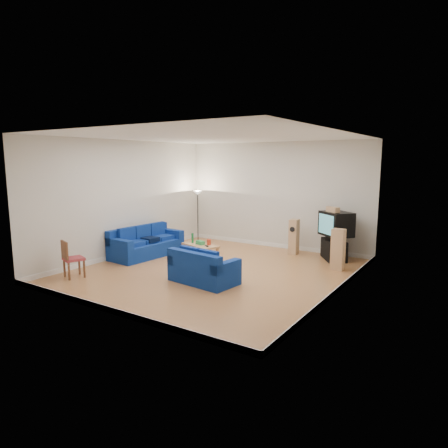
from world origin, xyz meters
The scene contains 16 objects.
room centered at (0.00, 0.00, 1.54)m, with size 6.01×6.51×3.21m.
sofa_three_seat centered at (-2.51, 0.21, 0.30)m, with size 1.03×2.15×0.81m.
sofa_loveseat centered at (0.30, -0.93, 0.28)m, with size 1.55×0.98×0.73m.
coffee_table centered at (-1.07, 0.86, 0.33)m, with size 1.15×0.79×0.38m.
bottle centered at (-1.37, 0.90, 0.52)m, with size 0.06×0.06×0.27m, color #197233.
tissue_box centered at (-1.06, 0.84, 0.43)m, with size 0.25×0.13×0.10m, color green.
red_canister centered at (-0.83, 0.93, 0.46)m, with size 0.11×0.11×0.15m, color red.
remote centered at (-0.78, 0.74, 0.39)m, with size 0.18×0.06×0.02m, color black.
tv_stand centered at (2.04, 2.70, 0.27)m, with size 0.88×0.49×0.54m, color black.
av_receiver centered at (2.00, 2.71, 0.59)m, with size 0.47×0.38×0.11m, color black.
television centered at (2.06, 2.73, 0.97)m, with size 1.04×1.00×0.65m.
centre_speaker centered at (1.98, 2.64, 1.36)m, with size 0.39×0.16×0.14m, color tan.
speaker_left centered at (0.88, 2.70, 0.50)m, with size 0.25×0.32×1.00m.
speaker_right centered at (2.45, 1.72, 0.51)m, with size 0.32×0.24×1.02m.
floor_lamp centered at (-2.45, 2.59, 1.39)m, with size 0.29×0.29×1.68m.
dining_chair centered at (-2.42, -2.26, 0.48)m, with size 0.53×0.53×0.87m.
Camera 1 is at (5.31, -7.72, 2.65)m, focal length 32.00 mm.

